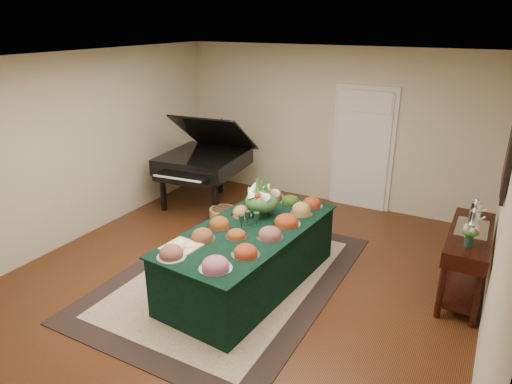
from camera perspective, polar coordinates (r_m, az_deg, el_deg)
The scene contains 14 objects.
ground at distance 6.00m, azimuth -1.39°, elevation -10.31°, with size 6.00×6.00×0.00m, color black.
area_rug at distance 5.97m, azimuth -3.27°, elevation -10.45°, with size 2.60×3.64×0.01m.
kitchen_doorway at distance 7.95m, azimuth 13.16°, elevation 5.13°, with size 1.05×0.07×2.10m.
buffet_table at distance 5.62m, azimuth -0.78°, elevation -8.08°, with size 1.36×2.53×0.77m.
food_platters at distance 5.46m, azimuth -0.20°, elevation -3.96°, with size 1.08×2.35×0.13m.
cutting_board at distance 5.07m, azimuth -9.22°, elevation -6.49°, with size 0.39×0.39×0.10m.
green_goblets at distance 5.46m, azimuth -0.95°, elevation -3.45°, with size 0.20×0.22×0.18m.
floral_centerpiece at distance 5.69m, azimuth 0.71°, elevation -0.63°, with size 0.43×0.43×0.43m.
grand_piano at distance 7.96m, azimuth -6.57°, elevation 3.91°, with size 1.51×1.68×1.63m.
wicker_basket at distance 7.36m, azimuth -4.19°, elevation -3.03°, with size 0.42×0.42×0.26m, color olive.
mahogany_sideboard at distance 5.83m, azimuth 25.03°, elevation -6.16°, with size 0.45×1.39×0.84m.
tea_service at distance 5.87m, azimuth 25.63°, elevation -2.77°, with size 0.34×0.58×0.30m.
pink_bouquet at distance 5.32m, azimuth 25.24°, elevation -4.55°, with size 0.19×0.19×0.25m.
wall_painting at distance 5.46m, azimuth 29.07°, elevation 3.78°, with size 0.05×0.95×0.75m.
Camera 1 is at (2.57, -4.44, 3.12)m, focal length 32.00 mm.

